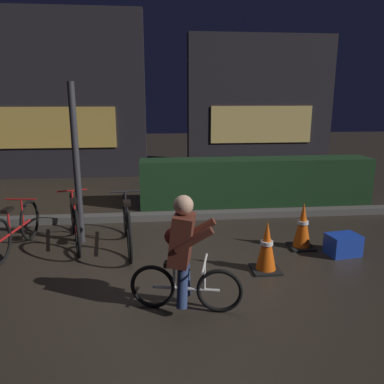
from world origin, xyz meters
The scene contains 13 objects.
ground_plane centered at (0.00, 0.00, 0.00)m, with size 40.00×40.00×0.00m, color #2D261E.
sidewalk_curb centered at (0.00, 2.20, 0.06)m, with size 12.00×0.24×0.12m, color #56544F.
hedge_row centered at (1.80, 3.10, 0.48)m, with size 4.80×0.70×0.96m, color #19381C.
storefront_left centered at (-3.22, 6.50, 2.23)m, with size 5.43×0.54×4.47m.
storefront_right centered at (2.97, 7.20, 2.00)m, with size 4.43×0.54×4.02m.
street_post centered at (-1.46, 1.20, 1.20)m, with size 0.10×0.10×2.40m, color #2D2D33.
parked_bike_left_mid centered at (-2.34, 0.94, 0.33)m, with size 0.46×1.55×0.72m.
parked_bike_center_left centered at (-1.53, 1.10, 0.36)m, with size 0.53×1.67×0.79m.
parked_bike_center_right centered at (-0.73, 0.86, 0.37)m, with size 0.46×1.75×0.81m.
traffic_cone_near centered at (1.09, -0.10, 0.32)m, with size 0.36×0.36×0.67m.
traffic_cone_far centered at (1.84, 0.61, 0.34)m, with size 0.36×0.36×0.70m.
blue_crate centered at (2.32, 0.30, 0.15)m, with size 0.44×0.32×0.30m, color #193DB7.
cyclist centered at (-0.04, -0.90, 0.63)m, with size 1.17×0.60×1.25m.
Camera 1 is at (-0.33, -4.56, 2.17)m, focal length 35.90 mm.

